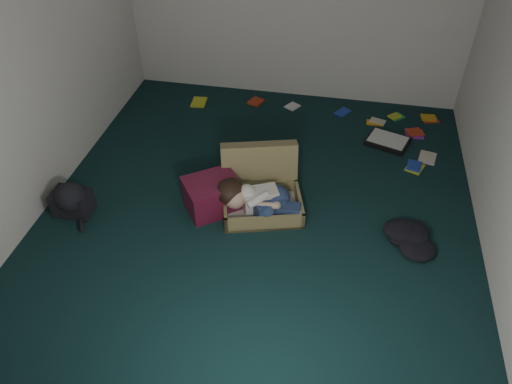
% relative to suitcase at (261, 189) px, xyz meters
% --- Properties ---
extents(floor, '(4.50, 4.50, 0.00)m').
position_rel_suitcase_xyz_m(floor, '(0.00, -0.12, -0.16)').
color(floor, black).
rests_on(floor, ground).
extents(wall_front, '(4.50, 0.00, 4.50)m').
position_rel_suitcase_xyz_m(wall_front, '(0.00, -2.37, 1.14)').
color(wall_front, white).
rests_on(wall_front, ground).
extents(wall_left, '(0.00, 4.50, 4.50)m').
position_rel_suitcase_xyz_m(wall_left, '(-2.00, -0.12, 1.14)').
color(wall_left, white).
rests_on(wall_left, ground).
extents(suitcase, '(0.89, 0.88, 0.53)m').
position_rel_suitcase_xyz_m(suitcase, '(0.00, 0.00, 0.00)').
color(suitcase, olive).
rests_on(suitcase, floor).
extents(person, '(0.81, 0.40, 0.33)m').
position_rel_suitcase_xyz_m(person, '(0.00, -0.19, 0.04)').
color(person, silver).
rests_on(person, suitcase).
extents(maroon_bin, '(0.61, 0.59, 0.33)m').
position_rel_suitcase_xyz_m(maroon_bin, '(-0.43, -0.18, 0.01)').
color(maroon_bin, '#5C122A').
rests_on(maroon_bin, floor).
extents(backpack, '(0.43, 0.34, 0.26)m').
position_rel_suitcase_xyz_m(backpack, '(-1.70, -0.47, -0.03)').
color(backpack, black).
rests_on(backpack, floor).
extents(clothing_pile, '(0.46, 0.39, 0.13)m').
position_rel_suitcase_xyz_m(clothing_pile, '(1.35, -0.28, -0.10)').
color(clothing_pile, black).
rests_on(clothing_pile, floor).
extents(paper_tray, '(0.53, 0.46, 0.06)m').
position_rel_suitcase_xyz_m(paper_tray, '(1.20, 1.24, -0.13)').
color(paper_tray, black).
rests_on(paper_tray, floor).
extents(book_scatter, '(3.01, 1.21, 0.02)m').
position_rel_suitcase_xyz_m(book_scatter, '(0.79, 1.57, -0.15)').
color(book_scatter, '#C0CD24').
rests_on(book_scatter, floor).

